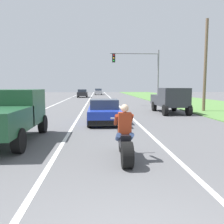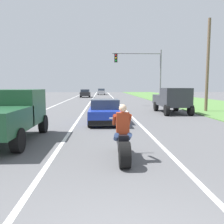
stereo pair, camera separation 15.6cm
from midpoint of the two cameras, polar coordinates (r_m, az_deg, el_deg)
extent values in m
cube|color=white|center=(22.90, -15.17, 0.71)|extent=(0.14, 120.00, 0.01)
cube|color=white|center=(22.46, 3.06, 0.82)|extent=(0.14, 120.00, 0.01)
cube|color=white|center=(22.40, -6.15, 0.77)|extent=(0.14, 120.00, 0.01)
cylinder|color=black|center=(6.27, 3.77, -10.25)|extent=(0.28, 0.69, 0.69)
cylinder|color=black|center=(7.77, 2.49, -7.25)|extent=(0.12, 0.63, 0.63)
cube|color=black|center=(7.00, 3.03, -6.27)|extent=(0.28, 1.10, 0.36)
cylinder|color=#B2B2B7|center=(7.61, 2.56, -4.70)|extent=(0.08, 0.36, 0.73)
cylinder|color=#A5A5AA|center=(7.52, 2.59, -1.52)|extent=(0.70, 0.05, 0.05)
cube|color=#993319|center=(6.69, 3.25, -2.68)|extent=(0.36, 0.24, 0.60)
sphere|color=beige|center=(6.63, 3.27, 0.91)|extent=(0.22, 0.22, 0.22)
cylinder|color=#384C7A|center=(6.77, 1.68, -5.99)|extent=(0.14, 0.47, 0.32)
cylinder|color=#993319|center=(6.96, 1.19, -1.90)|extent=(0.10, 0.51, 0.40)
cylinder|color=#384C7A|center=(6.81, 4.72, -5.95)|extent=(0.14, 0.47, 0.32)
cylinder|color=#993319|center=(7.00, 4.79, -1.87)|extent=(0.10, 0.51, 0.40)
cube|color=#1E38B2|center=(13.89, -1.37, -0.36)|extent=(1.80, 4.30, 0.64)
cube|color=#333D4C|center=(13.63, -1.36, 1.96)|extent=(1.56, 1.70, 0.52)
cube|color=black|center=(11.89, -1.15, -2.65)|extent=(1.76, 0.20, 0.28)
cylinder|color=black|center=(15.50, -4.46, -0.46)|extent=(0.24, 0.64, 0.64)
cylinder|color=black|center=(15.53, 1.45, -0.43)|extent=(0.24, 0.64, 0.64)
cylinder|color=black|center=(12.33, -4.93, -2.20)|extent=(0.24, 0.64, 0.64)
cylinder|color=black|center=(12.37, 2.50, -2.15)|extent=(0.24, 0.64, 0.64)
cube|color=#1E4C2D|center=(10.71, -21.41, 1.29)|extent=(1.90, 2.10, 1.40)
cube|color=#333D4C|center=(11.02, -20.90, 3.44)|extent=(1.67, 0.29, 0.57)
cylinder|color=black|center=(11.85, -23.99, -2.67)|extent=(0.28, 0.80, 0.80)
cylinder|color=black|center=(11.33, -15.76, -2.75)|extent=(0.28, 0.80, 0.80)
cylinder|color=black|center=(8.16, -21.11, -6.38)|extent=(0.28, 0.80, 0.80)
cube|color=#2D3035|center=(18.37, 15.22, 3.39)|extent=(1.90, 2.10, 1.40)
cube|color=#333D4C|center=(18.03, 15.60, 4.55)|extent=(1.67, 0.29, 0.57)
cube|color=#2D3035|center=(20.54, 13.28, 2.88)|extent=(1.90, 2.70, 0.80)
cylinder|color=black|center=(17.97, 18.56, 0.41)|extent=(0.28, 0.80, 0.80)
cylinder|color=black|center=(17.42, 13.22, 0.40)|extent=(0.28, 0.80, 0.80)
cylinder|color=black|center=(21.12, 15.29, 1.34)|extent=(0.28, 0.80, 0.80)
cylinder|color=black|center=(20.65, 10.69, 1.34)|extent=(0.28, 0.80, 0.80)
cylinder|color=gray|center=(26.71, 11.66, 7.99)|extent=(0.18, 0.18, 6.00)
cylinder|color=gray|center=(26.41, 6.09, 13.77)|extent=(5.26, 0.12, 0.12)
cube|color=black|center=(26.11, 1.11, 12.79)|extent=(0.32, 0.24, 0.90)
sphere|color=red|center=(26.01, 1.13, 13.43)|extent=(0.16, 0.16, 0.16)
sphere|color=orange|center=(25.97, 1.13, 12.82)|extent=(0.16, 0.16, 0.16)
sphere|color=green|center=(25.94, 1.13, 12.21)|extent=(0.16, 0.16, 0.16)
cylinder|color=brown|center=(21.29, 22.13, 10.22)|extent=(0.24, 0.24, 7.54)
cube|color=#262628|center=(45.28, -6.32, 4.34)|extent=(1.76, 4.00, 0.70)
cube|color=#333D4C|center=(45.07, -6.35, 5.09)|extent=(1.56, 2.00, 0.50)
cylinder|color=black|center=(46.75, -7.19, 3.96)|extent=(0.20, 0.60, 0.60)
cylinder|color=black|center=(46.65, -5.22, 3.98)|extent=(0.20, 0.60, 0.60)
cylinder|color=black|center=(43.96, -7.48, 3.81)|extent=(0.20, 0.60, 0.60)
cylinder|color=black|center=(43.85, -5.39, 3.83)|extent=(0.20, 0.60, 0.60)
cube|color=#B2B2B7|center=(58.43, -2.49, 4.79)|extent=(1.76, 4.00, 0.70)
cube|color=#333D4C|center=(58.21, -2.50, 5.38)|extent=(1.56, 2.00, 0.50)
cylinder|color=black|center=(59.84, -3.26, 4.49)|extent=(0.20, 0.60, 0.60)
cylinder|color=black|center=(59.84, -1.73, 4.49)|extent=(0.20, 0.60, 0.60)
cylinder|color=black|center=(57.04, -3.29, 4.40)|extent=(0.20, 0.60, 0.60)
cylinder|color=black|center=(57.04, -1.68, 4.41)|extent=(0.20, 0.60, 0.60)
camera|label=1|loc=(0.08, -89.57, 0.05)|focal=38.18mm
camera|label=2|loc=(0.08, 90.43, -0.05)|focal=38.18mm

